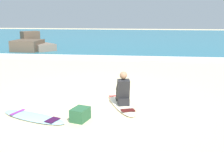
# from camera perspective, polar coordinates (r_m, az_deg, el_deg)

# --- Properties ---
(ground_plane) EXTENTS (80.00, 80.00, 0.00)m
(ground_plane) POSITION_cam_1_polar(r_m,az_deg,el_deg) (8.67, -3.27, -4.47)
(ground_plane) COLOR beige
(sea) EXTENTS (80.00, 28.00, 0.10)m
(sea) POSITION_cam_1_polar(r_m,az_deg,el_deg) (29.76, 4.01, 8.11)
(sea) COLOR teal
(sea) RESTS_ON ground
(breaking_foam) EXTENTS (80.00, 0.90, 0.11)m
(breaking_foam) POSITION_cam_1_polar(r_m,az_deg,el_deg) (16.18, 1.53, 3.98)
(breaking_foam) COLOR white
(breaking_foam) RESTS_ON ground
(surfboard_main) EXTENTS (1.25, 2.32, 0.08)m
(surfboard_main) POSITION_cam_1_polar(r_m,az_deg,el_deg) (8.06, 1.93, -5.57)
(surfboard_main) COLOR #EFE5C6
(surfboard_main) RESTS_ON ground
(surfer_seated) EXTENTS (0.47, 0.75, 0.95)m
(surfer_seated) POSITION_cam_1_polar(r_m,az_deg,el_deg) (7.81, 2.32, -3.09)
(surfer_seated) COLOR #232326
(surfer_seated) RESTS_ON surfboard_main
(surfboard_spare_near) EXTENTS (2.01, 1.17, 0.08)m
(surfboard_spare_near) POSITION_cam_1_polar(r_m,az_deg,el_deg) (7.30, -16.14, -8.12)
(surfboard_spare_near) COLOR #9ED1E5
(surfboard_spare_near) RESTS_ON ground
(rock_outcrop_distant) EXTENTS (3.11, 3.07, 1.34)m
(rock_outcrop_distant) POSITION_cam_1_polar(r_m,az_deg,el_deg) (20.00, -16.42, 6.34)
(rock_outcrop_distant) COLOR #756656
(rock_outcrop_distant) RESTS_ON ground
(beach_bag) EXTENTS (0.48, 0.56, 0.32)m
(beach_bag) POSITION_cam_1_polar(r_m,az_deg,el_deg) (6.88, -6.67, -7.87)
(beach_bag) COLOR #285B38
(beach_bag) RESTS_ON ground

